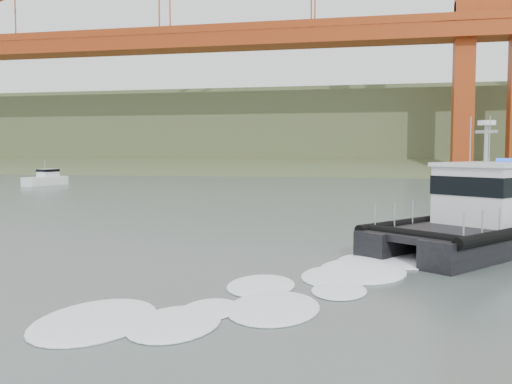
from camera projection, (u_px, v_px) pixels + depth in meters
ground at (198, 284)px, 18.29m from camera, size 400.00×400.00×0.00m
headlands at (356, 139)px, 140.10m from camera, size 500.00×105.36×27.12m
patrol_boat at (483, 216)px, 24.71m from camera, size 10.62×11.98×5.74m
motorboat at (46, 179)px, 68.83m from camera, size 3.21×5.95×3.11m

